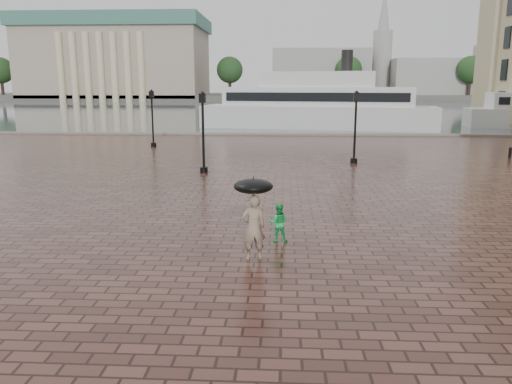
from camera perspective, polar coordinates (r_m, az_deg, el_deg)
The scene contains 12 objects.
ground at distance 18.47m, azimuth 7.75°, elevation -3.20°, with size 300.00×300.00×0.00m, color #391F1A.
harbour_water at distance 109.88m, azimuth 3.95°, elevation 9.52°, with size 240.00×240.00×0.00m, color #414C50.
quay_edge at distance 50.02m, azimuth 4.87°, elevation 6.49°, with size 80.00×0.60×0.30m, color slate.
far_shore at distance 177.81m, azimuth 3.65°, elevation 10.81°, with size 300.00×60.00×2.00m, color #4C4C47.
museum at distance 171.19m, azimuth -15.63°, elevation 14.68°, with size 57.00×32.50×26.00m.
distant_skyline at distance 175.02m, azimuth 20.11°, elevation 12.87°, with size 102.50×22.00×33.00m.
far_trees at distance 155.84m, azimuth 3.77°, elevation 13.73°, with size 188.00×8.00×13.50m.
street_lamps at distance 33.37m, azimuth -2.91°, elevation 7.75°, with size 15.44×12.44×4.40m.
adult_pedestrian at distance 14.01m, azimuth -0.30°, elevation -4.07°, with size 0.68×0.45×1.87m, color gray.
child_pedestrian at distance 15.68m, azimuth 2.58°, elevation -3.52°, with size 0.60×0.47×1.24m, color green.
ferry_near at distance 58.55m, azimuth 7.05°, elevation 9.81°, with size 27.24×11.24×8.70m.
umbrella at distance 13.73m, azimuth -0.31°, elevation 0.66°, with size 1.10×1.10×1.19m.
Camera 1 is at (-1.53, -17.76, 4.83)m, focal length 35.00 mm.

